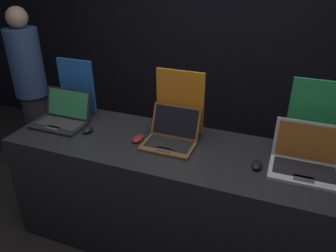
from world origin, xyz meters
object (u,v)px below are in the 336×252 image
Objects in this scene: laptop_middle at (171,136)px; person_bystander at (31,88)px; mouse_front at (88,130)px; laptop_front at (62,117)px; promo_stand_middle at (180,104)px; mouse_middle at (138,138)px; promo_stand_front at (77,88)px; mouse_back at (257,165)px; promo_stand_back at (311,118)px; laptop_back at (305,161)px.

laptop_middle is 0.21× the size of person_bystander.
mouse_front is 0.28× the size of laptop_middle.
promo_stand_middle reaches higher than laptop_front.
laptop_middle reaches higher than mouse_middle.
mouse_front is 0.83× the size of mouse_middle.
mouse_middle is (0.40, 0.02, -0.00)m from mouse_front.
mouse_front is 0.21× the size of promo_stand_middle.
mouse_middle is at bearing -135.86° from promo_stand_middle.
laptop_front is 3.37× the size of mouse_middle.
mouse_back is (1.47, -0.30, -0.19)m from promo_stand_front.
laptop_front is 0.24× the size of person_bystander.
promo_stand_middle is (0.63, 0.24, 0.21)m from mouse_front.
promo_stand_front is 0.27× the size of person_bystander.
promo_stand_front is 0.91m from person_bystander.
promo_stand_back reaches higher than laptop_middle.
laptop_back is (0.86, -0.18, -0.16)m from promo_stand_middle.
mouse_back reaches higher than mouse_front.
person_bystander is (-0.81, 0.34, -0.24)m from promo_stand_front.
mouse_middle is 0.38m from promo_stand_middle.
mouse_front is at bearing -30.00° from person_bystander.
person_bystander reaches higher than laptop_front.
laptop_back is (1.74, 0.01, 0.01)m from laptop_front.
promo_stand_back is (1.74, 0.02, 0.02)m from promo_stand_front.
laptop_front is 1.74m from laptop_back.
promo_stand_front reaches higher than laptop_back.
laptop_back is at bearing 2.36° from mouse_front.
mouse_middle is 1.09m from laptop_back.
promo_stand_middle is at bearing 12.15° from laptop_front.
laptop_front is 0.99× the size of laptop_back.
promo_stand_front is at bearing -179.45° from promo_stand_back.
mouse_middle is at bearing -22.16° from person_bystander.
promo_stand_middle reaches higher than promo_stand_front.
promo_stand_front is 0.95× the size of promo_stand_middle.
promo_stand_front reaches higher than laptop_front.
promo_stand_front is (-0.00, 0.23, 0.15)m from laptop_front.
laptop_middle is at bearing -164.93° from promo_stand_back.
promo_stand_middle is at bearing 167.98° from laptop_back.
laptop_back is 0.28m from mouse_back.
mouse_front is at bearing -168.73° from promo_stand_back.
promo_stand_back is at bearing 3.45° from promo_stand_middle.
laptop_front is 0.88m from laptop_middle.
promo_stand_front is 0.92m from laptop_middle.
promo_stand_middle is at bearing -2.27° from promo_stand_front.
promo_stand_front is 0.88m from promo_stand_middle.
promo_stand_back reaches higher than promo_stand_middle.
promo_stand_front is 3.81× the size of mouse_middle.
person_bystander is (-2.29, 0.64, -0.04)m from mouse_back.
promo_stand_middle is at bearing 155.93° from mouse_back.
person_bystander reaches higher than mouse_middle.
person_bystander is (-0.81, 0.57, -0.08)m from laptop_front.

